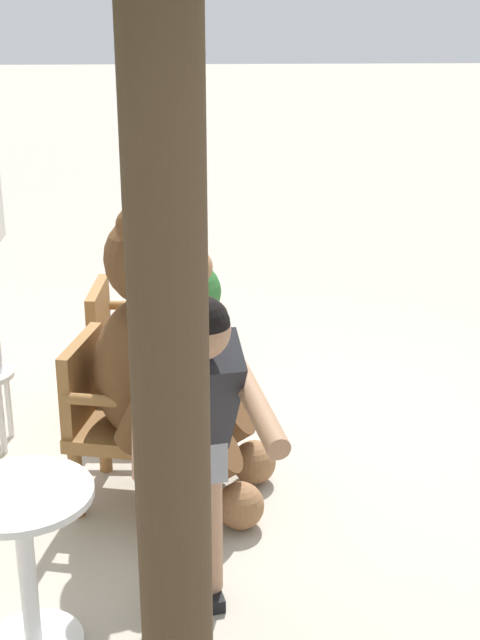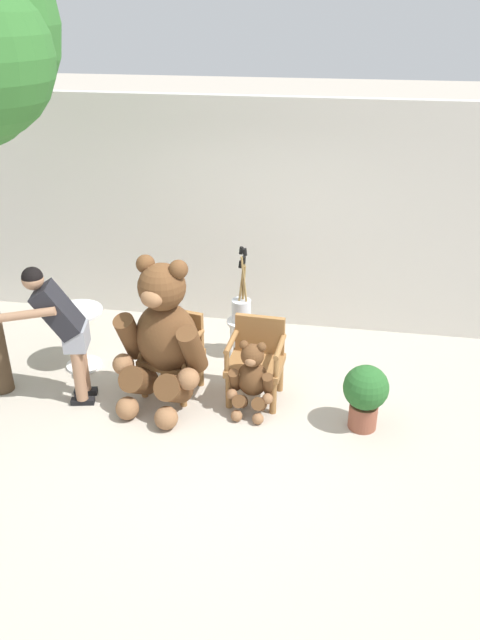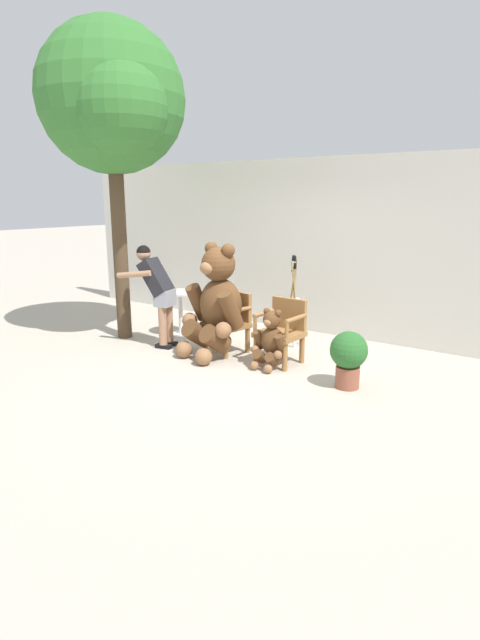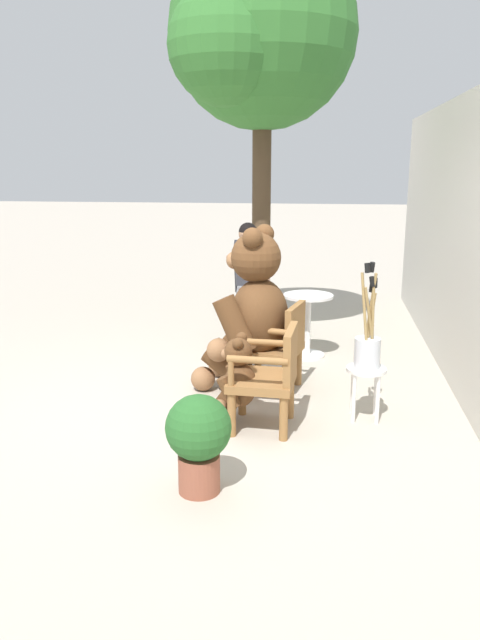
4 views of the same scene
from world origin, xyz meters
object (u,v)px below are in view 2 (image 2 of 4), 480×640
at_px(wooden_chair_right, 257,358).
at_px(white_stool, 241,329).
at_px(teddy_bear_small, 252,379).
at_px(potted_plant, 365,393).
at_px(teddy_bear_large, 163,336).
at_px(wooden_chair_left, 174,351).
at_px(person_visitor, 61,324).
at_px(brush_bucket, 242,305).
at_px(round_side_table, 80,332).

xyz_separation_m(wooden_chair_right, white_stool, (-0.29, 0.80, -0.11)).
xyz_separation_m(wooden_chair_right, teddy_bear_small, (-0.01, -0.28, -0.08)).
bearing_deg(potted_plant, teddy_bear_large, 177.06).
bearing_deg(white_stool, wooden_chair_left, -126.24).
relative_size(teddy_bear_small, person_visitor, 0.52).
relative_size(wooden_chair_right, brush_bucket, 0.95).
bearing_deg(person_visitor, brush_bucket, 36.66).
height_order(wooden_chair_left, wooden_chair_right, same).
height_order(wooden_chair_right, teddy_bear_small, wooden_chair_right).
height_order(wooden_chair_left, brush_bucket, brush_bucket).
bearing_deg(teddy_bear_small, potted_plant, -4.34).
bearing_deg(teddy_bear_small, person_visitor, -176.47).
bearing_deg(round_side_table, wooden_chair_left, -12.21).
relative_size(wooden_chair_left, teddy_bear_large, 0.54).
xyz_separation_m(teddy_bear_large, round_side_table, (-1.13, 0.51, -0.33)).
distance_m(wooden_chair_left, teddy_bear_large, 0.41).
xyz_separation_m(wooden_chair_right, person_visitor, (-1.90, -0.40, 0.44)).
bearing_deg(person_visitor, teddy_bear_large, 7.80).
bearing_deg(round_side_table, teddy_bear_small, -14.70).
height_order(wooden_chair_right, brush_bucket, brush_bucket).
relative_size(wooden_chair_left, potted_plant, 1.26).
bearing_deg(teddy_bear_large, white_stool, 59.88).
distance_m(wooden_chair_left, brush_bucket, 1.01).
bearing_deg(wooden_chair_left, person_visitor, -158.66).
height_order(teddy_bear_large, person_visitor, teddy_bear_large).
height_order(wooden_chair_left, person_visitor, person_visitor).
bearing_deg(round_side_table, potted_plant, -11.10).
height_order(brush_bucket, round_side_table, brush_bucket).
distance_m(teddy_bear_large, potted_plant, 2.06).
bearing_deg(white_stool, potted_plant, -39.67).
relative_size(person_visitor, potted_plant, 2.21).
bearing_deg(white_stool, person_visitor, -143.31).
bearing_deg(wooden_chair_right, round_side_table, 173.03).
bearing_deg(round_side_table, teddy_bear_large, -24.54).
distance_m(wooden_chair_left, teddy_bear_small, 0.92).
xyz_separation_m(teddy_bear_small, white_stool, (-0.29, 1.08, -0.03)).
distance_m(wooden_chair_left, wooden_chair_right, 0.88).
relative_size(wooden_chair_right, person_visitor, 0.57).
xyz_separation_m(teddy_bear_small, person_visitor, (-1.90, -0.12, 0.52)).
relative_size(wooden_chair_left, brush_bucket, 0.95).
bearing_deg(potted_plant, brush_bucket, 140.27).
distance_m(person_visitor, round_side_table, 0.80).
bearing_deg(teddy_bear_small, round_side_table, 165.30).
bearing_deg(brush_bucket, wooden_chair_right, -69.91).
bearing_deg(teddy_bear_large, teddy_bear_small, -1.20).
bearing_deg(person_visitor, wooden_chair_left, 21.34).
xyz_separation_m(teddy_bear_large, white_stool, (0.62, 1.06, -0.42)).
distance_m(brush_bucket, potted_plant, 1.84).
bearing_deg(round_side_table, person_visitor, -78.34).
relative_size(white_stool, potted_plant, 0.68).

